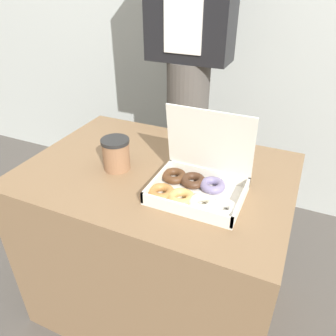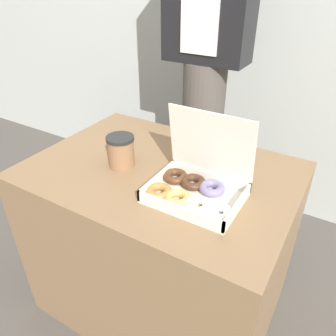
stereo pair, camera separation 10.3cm
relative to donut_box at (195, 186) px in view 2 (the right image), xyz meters
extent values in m
plane|color=#4C4742|center=(-0.17, 0.08, -0.74)|extent=(14.00, 14.00, 0.00)
cube|color=brown|center=(-0.17, 0.08, -0.39)|extent=(0.93, 0.66, 0.70)
cube|color=silver|center=(0.01, -0.01, -0.03)|extent=(0.28, 0.22, 0.01)
cube|color=silver|center=(-0.13, -0.01, -0.01)|extent=(0.01, 0.22, 0.04)
cube|color=silver|center=(0.14, -0.01, -0.01)|extent=(0.01, 0.22, 0.04)
cube|color=silver|center=(0.01, -0.12, -0.01)|extent=(0.28, 0.01, 0.04)
cube|color=silver|center=(0.01, 0.09, -0.01)|extent=(0.28, 0.01, 0.04)
cube|color=silver|center=(0.01, 0.08, 0.11)|extent=(0.28, 0.04, 0.21)
torus|color=#A87038|center=(-0.09, -0.06, -0.02)|extent=(0.11, 0.11, 0.03)
torus|color=#4C2D19|center=(-0.09, 0.04, -0.02)|extent=(0.09, 0.09, 0.03)
torus|color=tan|center=(-0.03, -0.06, -0.02)|extent=(0.10, 0.10, 0.03)
torus|color=#422819|center=(-0.03, 0.04, -0.02)|extent=(0.11, 0.11, 0.03)
torus|color=silver|center=(0.04, -0.06, -0.02)|extent=(0.11, 0.11, 0.03)
torus|color=slate|center=(0.04, 0.04, -0.02)|extent=(0.10, 0.10, 0.03)
torus|color=white|center=(0.11, -0.06, -0.02)|extent=(0.10, 0.10, 0.03)
cylinder|color=#8C6042|center=(-0.31, 0.03, 0.01)|extent=(0.09, 0.09, 0.10)
cylinder|color=black|center=(-0.31, 0.03, 0.07)|extent=(0.10, 0.10, 0.01)
cylinder|color=#4C4742|center=(-0.28, 0.64, -0.27)|extent=(0.21, 0.21, 0.94)
cube|color=silver|center=(-0.28, 0.55, 0.44)|extent=(0.17, 0.01, 0.38)
camera|label=1|loc=(0.26, -0.80, 0.57)|focal=35.00mm
camera|label=2|loc=(0.35, -0.75, 0.57)|focal=35.00mm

